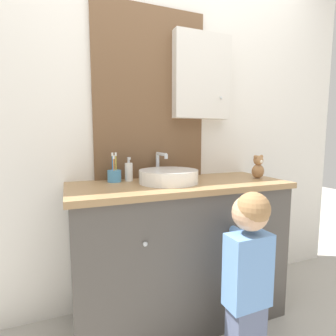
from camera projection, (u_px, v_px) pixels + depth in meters
name	position (u px, v px, depth m)	size (l,w,h in m)	color
wall_back	(164.00, 123.00, 1.86)	(3.20, 0.18, 2.50)	silver
vanity_counter	(179.00, 251.00, 1.68)	(1.35, 0.55, 0.90)	#4C4742
sink_basin	(168.00, 176.00, 1.61)	(0.36, 0.42, 0.18)	white
toothbrush_holder	(114.00, 175.00, 1.65)	(0.09, 0.09, 0.18)	#4C93C6
soap_dispenser	(129.00, 171.00, 1.68)	(0.05, 0.05, 0.15)	white
child_figure	(248.00, 266.00, 1.28)	(0.22, 0.46, 0.92)	slate
teddy_bear	(258.00, 167.00, 1.78)	(0.09, 0.07, 0.16)	#9E7047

